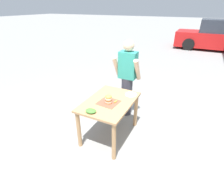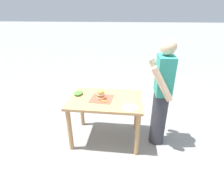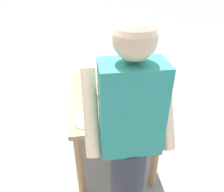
% 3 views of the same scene
% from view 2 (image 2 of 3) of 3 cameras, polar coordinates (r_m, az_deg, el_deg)
% --- Properties ---
extents(ground_plane, '(80.00, 80.00, 0.00)m').
position_cam_2_polar(ground_plane, '(3.17, -1.85, -13.31)').
color(ground_plane, gray).
extents(patio_table, '(0.80, 1.15, 0.76)m').
position_cam_2_polar(patio_table, '(2.81, -2.03, -3.15)').
color(patio_table, tan).
rests_on(patio_table, ground).
extents(serving_paper, '(0.37, 0.37, 0.00)m').
position_cam_2_polar(serving_paper, '(2.75, -3.38, -0.84)').
color(serving_paper, '#D64C38').
rests_on(serving_paper, patio_table).
extents(sandwich, '(0.13, 0.13, 0.19)m').
position_cam_2_polar(sandwich, '(2.71, -3.75, 0.58)').
color(sandwich, gold).
rests_on(sandwich, serving_paper).
extents(pickle_spear, '(0.03, 0.08, 0.02)m').
position_cam_2_polar(pickle_spear, '(2.64, -2.63, -1.70)').
color(pickle_spear, '#8EA83D').
rests_on(pickle_spear, serving_paper).
extents(side_plate_with_forks, '(0.22, 0.22, 0.02)m').
position_cam_2_polar(side_plate_with_forks, '(2.49, 6.00, -3.80)').
color(side_plate_with_forks, white).
rests_on(side_plate_with_forks, patio_table).
extents(side_salad, '(0.18, 0.14, 0.05)m').
position_cam_2_polar(side_salad, '(2.92, -10.93, 0.94)').
color(side_salad, '#477F33').
rests_on(side_salad, patio_table).
extents(diner_across_table, '(0.55, 0.35, 1.69)m').
position_cam_2_polar(diner_across_table, '(2.72, 15.89, 0.64)').
color(diner_across_table, '#33333D').
rests_on(diner_across_table, ground).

